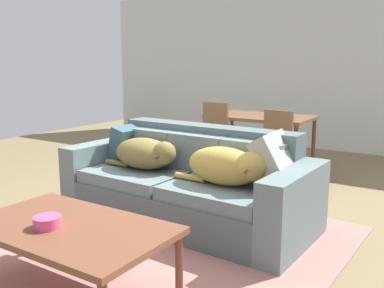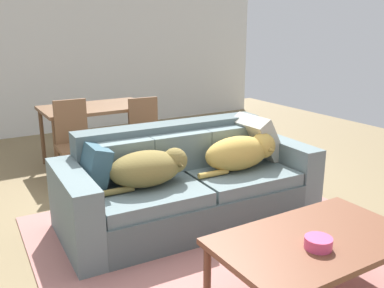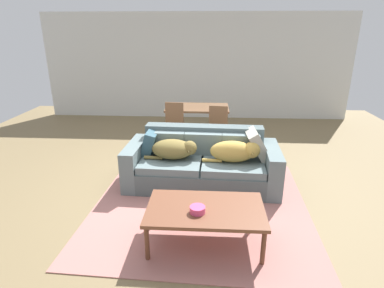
{
  "view_description": "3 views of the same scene",
  "coord_description": "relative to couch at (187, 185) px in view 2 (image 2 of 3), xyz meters",
  "views": [
    {
      "loc": [
        2.34,
        -3.14,
        1.43
      ],
      "look_at": [
        0.38,
        -0.08,
        0.74
      ],
      "focal_mm": 39.89,
      "sensor_mm": 36.0,
      "label": 1
    },
    {
      "loc": [
        -1.53,
        -3.11,
        1.74
      ],
      "look_at": [
        0.32,
        -0.03,
        0.72
      ],
      "focal_mm": 39.67,
      "sensor_mm": 36.0,
      "label": 2
    },
    {
      "loc": [
        0.4,
        -4.42,
        2.27
      ],
      "look_at": [
        0.14,
        -0.12,
        0.7
      ],
      "focal_mm": 29.29,
      "sensor_mm": 36.0,
      "label": 3
    }
  ],
  "objects": [
    {
      "name": "throw_pillow_by_right_arm",
      "position": [
        0.83,
        0.03,
        0.33
      ],
      "size": [
        0.39,
        0.47,
        0.47
      ],
      "primitive_type": "cube",
      "rotation": [
        0.0,
        -0.53,
        0.05
      ],
      "color": "#B0AD9C",
      "rests_on": "couch"
    },
    {
      "name": "coffee_table",
      "position": [
        0.08,
        -1.47,
        0.08
      ],
      "size": [
        1.28,
        0.76,
        0.45
      ],
      "color": "brown",
      "rests_on": "ground"
    },
    {
      "name": "throw_pillow_by_left_arm",
      "position": [
        -0.82,
        0.1,
        0.29
      ],
      "size": [
        0.26,
        0.38,
        0.4
      ],
      "primitive_type": "cube",
      "rotation": [
        0.0,
        0.26,
        -0.03
      ],
      "color": "#345563",
      "rests_on": "couch"
    },
    {
      "name": "area_rug",
      "position": [
        -0.0,
        -0.69,
        -0.32
      ],
      "size": [
        2.98,
        2.97,
        0.01
      ],
      "primitive_type": "cube",
      "rotation": [
        0.0,
        0.0,
        -0.04
      ],
      "color": "#B2736B",
      "rests_on": "ground"
    },
    {
      "name": "bowl_on_coffee_table",
      "position": [
        -0.01,
        -1.57,
        0.16
      ],
      "size": [
        0.17,
        0.17,
        0.07
      ],
      "primitive_type": "cylinder",
      "color": "#EA4C7F",
      "rests_on": "coffee_table"
    },
    {
      "name": "dog_on_right_cushion",
      "position": [
        0.49,
        -0.17,
        0.28
      ],
      "size": [
        0.83,
        0.38,
        0.32
      ],
      "rotation": [
        0.0,
        0.0,
        -0.04
      ],
      "color": "gold",
      "rests_on": "couch"
    },
    {
      "name": "dining_chair_near_right",
      "position": [
        0.25,
        1.38,
        0.17
      ],
      "size": [
        0.44,
        0.44,
        0.89
      ],
      "rotation": [
        0.0,
        0.0,
        -0.1
      ],
      "color": "brown",
      "rests_on": "ground"
    },
    {
      "name": "back_partition",
      "position": [
        -0.29,
        3.98,
        1.03
      ],
      "size": [
        8.0,
        0.12,
        2.7
      ],
      "primitive_type": "cube",
      "color": "silver",
      "rests_on": "ground"
    },
    {
      "name": "dog_on_left_cushion",
      "position": [
        -0.42,
        -0.1,
        0.27
      ],
      "size": [
        0.79,
        0.42,
        0.29
      ],
      "rotation": [
        0.0,
        0.0,
        -0.04
      ],
      "color": "olive",
      "rests_on": "couch"
    },
    {
      "name": "dining_chair_near_left",
      "position": [
        -0.61,
        1.43,
        0.19
      ],
      "size": [
        0.42,
        0.42,
        0.94
      ],
      "rotation": [
        0.0,
        0.0,
        -0.04
      ],
      "color": "brown",
      "rests_on": "ground"
    },
    {
      "name": "ground_plane",
      "position": [
        -0.29,
        -0.02,
        -0.32
      ],
      "size": [
        10.0,
        10.0,
        0.0
      ],
      "primitive_type": "plane",
      "color": "olive"
    },
    {
      "name": "dining_table",
      "position": [
        -0.17,
        1.97,
        0.36
      ],
      "size": [
        1.3,
        0.8,
        0.75
      ],
      "color": "brown",
      "rests_on": "ground"
    },
    {
      "name": "couch",
      "position": [
        0.0,
        0.0,
        0.0
      ],
      "size": [
        2.32,
        1.08,
        0.84
      ],
      "rotation": [
        0.0,
        0.0,
        -0.04
      ],
      "color": "#505F61",
      "rests_on": "ground"
    }
  ]
}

